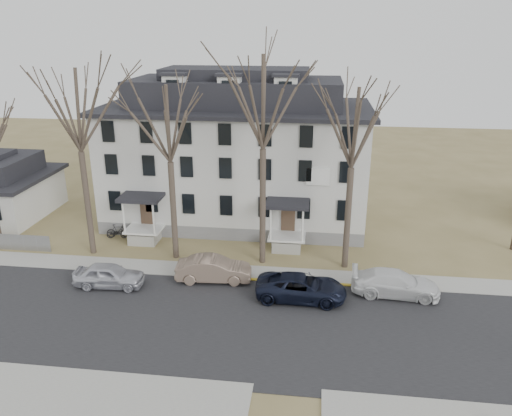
# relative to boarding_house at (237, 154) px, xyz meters

# --- Properties ---
(ground) EXTENTS (120.00, 120.00, 0.00)m
(ground) POSITION_rel_boarding_house_xyz_m (2.00, -17.95, -5.38)
(ground) COLOR olive
(ground) RESTS_ON ground
(main_road) EXTENTS (120.00, 10.00, 0.04)m
(main_road) POSITION_rel_boarding_house_xyz_m (2.00, -15.95, -5.38)
(main_road) COLOR #27272A
(main_road) RESTS_ON ground
(far_sidewalk) EXTENTS (120.00, 2.00, 0.08)m
(far_sidewalk) POSITION_rel_boarding_house_xyz_m (2.00, -9.95, -5.38)
(far_sidewalk) COLOR #A09F97
(far_sidewalk) RESTS_ON ground
(near_sidewalk_left) EXTENTS (20.00, 5.00, 0.08)m
(near_sidewalk_left) POSITION_rel_boarding_house_xyz_m (-6.00, -22.95, -5.38)
(near_sidewalk_left) COLOR #A09F97
(near_sidewalk_left) RESTS_ON ground
(yellow_curb) EXTENTS (14.00, 0.25, 0.06)m
(yellow_curb) POSITION_rel_boarding_house_xyz_m (7.00, -10.85, -5.38)
(yellow_curb) COLOR gold
(yellow_curb) RESTS_ON ground
(boarding_house) EXTENTS (20.80, 12.36, 12.05)m
(boarding_house) POSITION_rel_boarding_house_xyz_m (0.00, 0.00, 0.00)
(boarding_house) COLOR slate
(boarding_house) RESTS_ON ground
(tree_far_left) EXTENTS (8.40, 8.40, 13.72)m
(tree_far_left) POSITION_rel_boarding_house_xyz_m (-9.00, -8.15, 4.96)
(tree_far_left) COLOR #473B31
(tree_far_left) RESTS_ON ground
(tree_mid_left) EXTENTS (7.80, 7.80, 12.74)m
(tree_mid_left) POSITION_rel_boarding_house_xyz_m (-3.00, -8.15, 4.22)
(tree_mid_left) COLOR #473B31
(tree_mid_left) RESTS_ON ground
(tree_center) EXTENTS (9.00, 9.00, 14.70)m
(tree_center) POSITION_rel_boarding_house_xyz_m (3.00, -8.15, 5.71)
(tree_center) COLOR #473B31
(tree_center) RESTS_ON ground
(tree_mid_right) EXTENTS (7.80, 7.80, 12.74)m
(tree_mid_right) POSITION_rel_boarding_house_xyz_m (8.50, -8.15, 4.22)
(tree_mid_right) COLOR #473B31
(tree_mid_right) RESTS_ON ground
(car_silver) EXTENTS (4.34, 1.93, 1.45)m
(car_silver) POSITION_rel_boarding_house_xyz_m (-5.89, -12.68, -4.65)
(car_silver) COLOR silver
(car_silver) RESTS_ON ground
(car_tan) EXTENTS (4.78, 2.02, 1.53)m
(car_tan) POSITION_rel_boarding_house_xyz_m (0.29, -11.18, -4.61)
(car_tan) COLOR #856E5D
(car_tan) RESTS_ON ground
(car_navy) EXTENTS (5.29, 2.52, 1.46)m
(car_navy) POSITION_rel_boarding_house_xyz_m (5.79, -12.74, -4.65)
(car_navy) COLOR black
(car_navy) RESTS_ON ground
(car_white) EXTENTS (5.21, 2.33, 1.48)m
(car_white) POSITION_rel_boarding_house_xyz_m (11.29, -11.58, -4.64)
(car_white) COLOR white
(car_white) RESTS_ON ground
(bicycle_left) EXTENTS (1.62, 0.77, 0.82)m
(bicycle_left) POSITION_rel_boarding_house_xyz_m (-8.25, -5.62, -4.97)
(bicycle_left) COLOR black
(bicycle_left) RESTS_ON ground
(bicycle_right) EXTENTS (1.81, 0.78, 1.05)m
(bicycle_right) POSITION_rel_boarding_house_xyz_m (-8.20, -5.48, -4.85)
(bicycle_right) COLOR black
(bicycle_right) RESTS_ON ground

